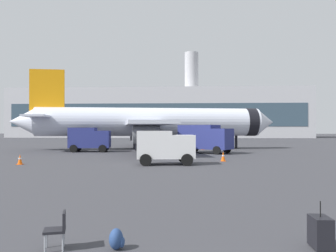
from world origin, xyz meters
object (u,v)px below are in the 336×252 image
object	(u,v)px
airplane_at_gate	(149,122)
safety_cone_mid	(190,143)
cargo_van	(165,146)
safety_cone_far	(203,147)
service_truck	(89,138)
safety_cone_near	(223,156)
traveller_backpack	(117,239)
fuel_truck	(205,138)
gate_chair	(58,228)
rolling_suitcase	(320,232)
safety_cone_outer	(20,159)

from	to	relation	value
airplane_at_gate	safety_cone_mid	xyz separation A→B (m)	(5.53, 11.23, -3.31)
cargo_van	safety_cone_far	xyz separation A→B (m)	(3.64, 20.41, -1.07)
service_truck	safety_cone_near	distance (m)	18.98
service_truck	traveller_backpack	world-z (taller)	service_truck
fuel_truck	gate_chair	bearing A→B (deg)	-98.04
safety_cone_mid	safety_cone_far	bearing A→B (deg)	-81.52
fuel_truck	safety_cone_mid	xyz separation A→B (m)	(-1.70, 18.53, -1.42)
airplane_at_gate	safety_cone_near	size ratio (longest dim) A/B	42.49
safety_cone_far	safety_cone_near	bearing A→B (deg)	-86.24
safety_cone_near	rolling_suitcase	world-z (taller)	rolling_suitcase
safety_cone_far	safety_cone_outer	bearing A→B (deg)	-125.32
traveller_backpack	safety_cone_far	bearing A→B (deg)	85.19
rolling_suitcase	traveller_backpack	world-z (taller)	rolling_suitcase
rolling_suitcase	gate_chair	world-z (taller)	rolling_suitcase
safety_cone_mid	traveller_backpack	bearing A→B (deg)	-91.82
airplane_at_gate	gate_chair	bearing A→B (deg)	-86.38
fuel_truck	safety_cone_near	size ratio (longest dim) A/B	7.60
airplane_at_gate	service_truck	distance (m)	8.97
fuel_truck	safety_cone_far	size ratio (longest dim) A/B	8.25
safety_cone_far	cargo_van	bearing A→B (deg)	-100.10
airplane_at_gate	fuel_truck	size ratio (longest dim) A/B	5.59
airplane_at_gate	safety_cone_mid	distance (m)	12.95
safety_cone_far	safety_cone_outer	xyz separation A→B (m)	(-14.84, -20.94, 0.01)
rolling_suitcase	cargo_van	bearing A→B (deg)	104.40
safety_cone_mid	fuel_truck	bearing A→B (deg)	-84.75
safety_cone_near	safety_cone_far	bearing A→B (deg)	93.76
fuel_truck	safety_cone_outer	world-z (taller)	fuel_truck
service_truck	rolling_suitcase	xyz separation A→B (m)	(15.08, -34.19, -1.22)
cargo_van	safety_cone_mid	world-z (taller)	cargo_van
safety_cone_near	safety_cone_outer	xyz separation A→B (m)	(-15.97, -3.76, -0.02)
service_truck	safety_cone_mid	bearing A→B (deg)	54.80
fuel_truck	safety_cone_mid	distance (m)	18.66
service_truck	cargo_van	xyz separation A→B (m)	(10.13, -14.93, -0.16)
airplane_at_gate	safety_cone_mid	bearing A→B (deg)	63.77
safety_cone_outer	safety_cone_far	bearing A→B (deg)	54.68
fuel_truck	service_truck	bearing A→B (deg)	173.92
gate_chair	traveller_backpack	bearing A→B (deg)	3.66
cargo_van	safety_cone_outer	xyz separation A→B (m)	(-11.20, -0.53, -1.06)
safety_cone_near	rolling_suitcase	distance (m)	22.50
rolling_suitcase	safety_cone_outer	bearing A→B (deg)	130.77
airplane_at_gate	service_truck	bearing A→B (deg)	-138.12
airplane_at_gate	fuel_truck	distance (m)	10.45
safety_cone_mid	gate_chair	bearing A→B (deg)	-93.30
gate_chair	safety_cone_far	bearing A→B (deg)	83.30
fuel_truck	traveller_backpack	world-z (taller)	fuel_truck
safety_cone_near	safety_cone_mid	bearing A→B (deg)	95.67
fuel_truck	cargo_van	distance (m)	13.94
cargo_van	safety_cone_mid	size ratio (longest dim) A/B	6.54
safety_cone_near	service_truck	bearing A→B (deg)	141.86
airplane_at_gate	gate_chair	size ratio (longest dim) A/B	41.40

